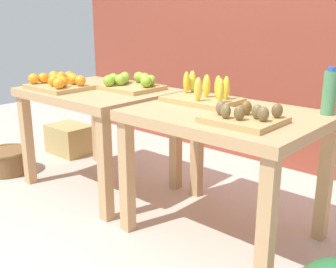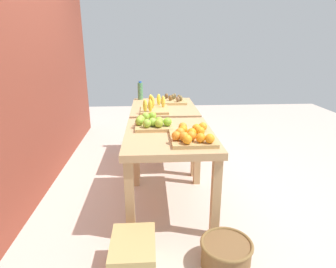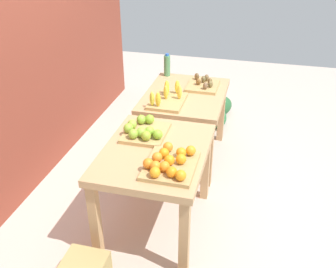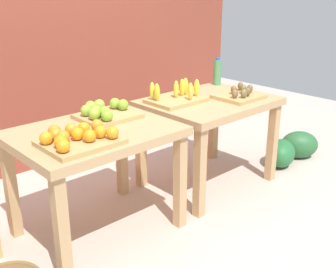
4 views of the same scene
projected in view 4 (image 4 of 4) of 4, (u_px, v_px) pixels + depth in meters
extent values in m
plane|color=beige|center=(159.00, 203.00, 3.33)|extent=(8.00, 8.00, 0.00)
cube|color=brown|center=(59.00, 1.00, 3.75)|extent=(4.40, 0.12, 3.00)
cube|color=tan|center=(94.00, 134.00, 2.72)|extent=(1.04, 0.80, 0.06)
cube|color=tan|center=(62.00, 232.00, 2.32)|extent=(0.07, 0.07, 0.70)
cube|color=tan|center=(180.00, 182.00, 2.91)|extent=(0.07, 0.07, 0.70)
cube|color=tan|center=(11.00, 190.00, 2.79)|extent=(0.07, 0.07, 0.70)
cube|color=tan|center=(122.00, 154.00, 3.38)|extent=(0.07, 0.07, 0.70)
cube|color=tan|center=(209.00, 103.00, 3.44)|extent=(1.04, 0.80, 0.06)
cube|color=tan|center=(200.00, 173.00, 3.04)|extent=(0.07, 0.07, 0.70)
cube|color=tan|center=(272.00, 143.00, 3.62)|extent=(0.07, 0.07, 0.70)
cube|color=tan|center=(141.00, 148.00, 3.51)|extent=(0.07, 0.07, 0.70)
cube|color=tan|center=(214.00, 125.00, 4.09)|extent=(0.07, 0.07, 0.70)
cube|color=tan|center=(80.00, 142.00, 2.45)|extent=(0.44, 0.36, 0.03)
sphere|color=orange|center=(100.00, 132.00, 2.47)|extent=(0.11, 0.11, 0.08)
sphere|color=orange|center=(71.00, 129.00, 2.51)|extent=(0.08, 0.08, 0.08)
sphere|color=orange|center=(77.00, 134.00, 2.43)|extent=(0.11, 0.11, 0.08)
sphere|color=orange|center=(113.00, 133.00, 2.45)|extent=(0.09, 0.09, 0.08)
sphere|color=orange|center=(90.00, 136.00, 2.40)|extent=(0.11, 0.11, 0.08)
sphere|color=orange|center=(97.00, 125.00, 2.58)|extent=(0.11, 0.11, 0.08)
sphere|color=orange|center=(56.00, 134.00, 2.42)|extent=(0.09, 0.09, 0.08)
sphere|color=orange|center=(84.00, 128.00, 2.53)|extent=(0.09, 0.09, 0.08)
sphere|color=orange|center=(61.00, 142.00, 2.31)|extent=(0.10, 0.10, 0.08)
sphere|color=orange|center=(63.00, 137.00, 2.39)|extent=(0.11, 0.11, 0.08)
sphere|color=orange|center=(46.00, 138.00, 2.37)|extent=(0.08, 0.08, 0.08)
sphere|color=orange|center=(63.00, 146.00, 2.25)|extent=(0.11, 0.11, 0.08)
sphere|color=orange|center=(54.00, 131.00, 2.48)|extent=(0.09, 0.09, 0.08)
cube|color=tan|center=(108.00, 116.00, 2.94)|extent=(0.40, 0.34, 0.03)
sphere|color=#8DBA36|center=(91.00, 106.00, 2.98)|extent=(0.10, 0.10, 0.08)
sphere|color=#94B43C|center=(99.00, 105.00, 3.01)|extent=(0.11, 0.11, 0.08)
sphere|color=#91AE2F|center=(94.00, 114.00, 2.80)|extent=(0.11, 0.11, 0.08)
sphere|color=#84B32E|center=(123.00, 105.00, 3.02)|extent=(0.09, 0.09, 0.08)
sphere|color=#8CBE3B|center=(96.00, 111.00, 2.87)|extent=(0.11, 0.11, 0.08)
sphere|color=#87B537|center=(115.00, 103.00, 3.05)|extent=(0.11, 0.11, 0.08)
sphere|color=#8BB436|center=(105.00, 112.00, 2.85)|extent=(0.11, 0.11, 0.08)
sphere|color=#84BD30|center=(107.00, 115.00, 2.77)|extent=(0.11, 0.11, 0.08)
sphere|color=#8CB738|center=(86.00, 111.00, 2.88)|extent=(0.11, 0.11, 0.08)
cube|color=tan|center=(176.00, 100.00, 3.34)|extent=(0.44, 0.32, 0.03)
ellipsoid|color=yellow|center=(190.00, 91.00, 3.27)|extent=(0.06, 0.06, 0.14)
ellipsoid|color=yellow|center=(197.00, 88.00, 3.38)|extent=(0.05, 0.06, 0.14)
ellipsoid|color=yellow|center=(176.00, 89.00, 3.33)|extent=(0.07, 0.07, 0.14)
ellipsoid|color=yellow|center=(152.00, 91.00, 3.28)|extent=(0.06, 0.07, 0.14)
ellipsoid|color=yellow|center=(157.00, 92.00, 3.24)|extent=(0.06, 0.06, 0.14)
ellipsoid|color=yellow|center=(182.00, 87.00, 3.39)|extent=(0.05, 0.05, 0.14)
ellipsoid|color=yellow|center=(185.00, 86.00, 3.43)|extent=(0.07, 0.06, 0.14)
cube|color=tan|center=(239.00, 97.00, 3.45)|extent=(0.36, 0.32, 0.03)
ellipsoid|color=brown|center=(244.00, 94.00, 3.34)|extent=(0.07, 0.06, 0.07)
ellipsoid|color=brown|center=(248.00, 92.00, 3.39)|extent=(0.07, 0.07, 0.07)
ellipsoid|color=brown|center=(250.00, 89.00, 3.49)|extent=(0.07, 0.06, 0.07)
ellipsoid|color=brown|center=(244.00, 89.00, 3.48)|extent=(0.06, 0.05, 0.07)
ellipsoid|color=brown|center=(240.00, 86.00, 3.57)|extent=(0.07, 0.07, 0.07)
ellipsoid|color=brown|center=(235.00, 94.00, 3.33)|extent=(0.06, 0.05, 0.07)
ellipsoid|color=brown|center=(234.00, 90.00, 3.45)|extent=(0.07, 0.07, 0.07)
cylinder|color=#4C8C59|center=(217.00, 72.00, 3.88)|extent=(0.07, 0.07, 0.23)
cylinder|color=blue|center=(218.00, 59.00, 3.83)|extent=(0.04, 0.04, 0.02)
ellipsoid|color=#296134|center=(299.00, 145.00, 4.17)|extent=(0.45, 0.45, 0.27)
ellipsoid|color=#276937|center=(281.00, 153.00, 3.97)|extent=(0.43, 0.39, 0.26)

